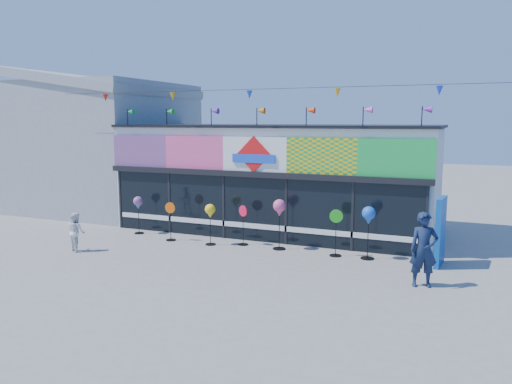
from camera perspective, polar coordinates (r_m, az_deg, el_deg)
The scene contains 13 objects.
ground at distance 14.94m, azimuth -5.39°, elevation -8.46°, with size 80.00×80.00×0.00m, color slate.
kite_shop at distance 19.87m, azimuth 2.65°, elevation 1.76°, with size 16.00×5.70×5.31m.
neighbour_building at distance 25.83m, azimuth -17.86°, elevation 5.43°, with size 8.18×7.20×6.87m.
blue_sign at distance 15.69m, azimuth 20.32°, elevation -4.25°, with size 0.26×1.03×2.04m.
spinner_0 at distance 19.35m, azimuth -13.32°, elevation -1.33°, with size 0.36×0.36×1.43m.
spinner_1 at distance 18.08m, azimuth -9.75°, elevation -3.21°, with size 0.39×0.35×1.39m.
spinner_2 at distance 17.20m, azimuth -5.26°, elevation -2.32°, with size 0.36×0.36×1.43m.
spinner_3 at distance 17.20m, azimuth -1.49°, elevation -3.68°, with size 0.37×0.35×1.38m.
spinner_4 at distance 16.52m, azimuth 2.69°, elevation -2.00°, with size 0.43×0.43×1.69m.
spinner_5 at distance 15.98m, azimuth 9.11°, elevation -4.49°, with size 0.42×0.38×1.50m.
spinner_6 at distance 15.73m, azimuth 12.75°, elevation -2.80°, with size 0.42×0.42×1.66m.
adult_man at distance 13.60m, azimuth 18.62°, elevation -6.27°, with size 0.71×0.47×1.95m, color #13203D.
child at distance 17.49m, azimuth -19.85°, elevation -4.27°, with size 0.63×0.36×1.29m, color white.
Camera 1 is at (6.81, -12.59, 4.27)m, focal length 35.00 mm.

